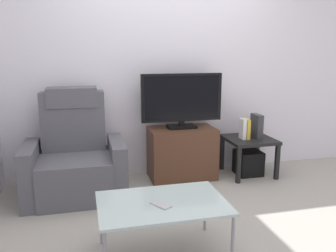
{
  "coord_description": "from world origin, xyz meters",
  "views": [
    {
      "loc": [
        -0.96,
        -2.86,
        1.46
      ],
      "look_at": [
        -0.14,
        0.5,
        0.7
      ],
      "focal_mm": 37.32,
      "sensor_mm": 36.0,
      "label": 1
    }
  ],
  "objects_px": {
    "subwoofer_box": "(248,163)",
    "cell_phone": "(161,205)",
    "television": "(182,100)",
    "recliner_armchair": "(75,159)",
    "book_leftmost": "(243,129)",
    "book_middle": "(247,129)",
    "game_console": "(257,126)",
    "side_table": "(249,144)",
    "coffee_table": "(162,205)",
    "tv_stand": "(182,153)"
  },
  "relations": [
    {
      "from": "television",
      "to": "cell_phone",
      "type": "distance_m",
      "value": 1.75
    },
    {
      "from": "television",
      "to": "tv_stand",
      "type": "bearing_deg",
      "value": -90.0
    },
    {
      "from": "book_leftmost",
      "to": "game_console",
      "type": "relative_size",
      "value": 0.86
    },
    {
      "from": "book_leftmost",
      "to": "cell_phone",
      "type": "bearing_deg",
      "value": -131.89
    },
    {
      "from": "subwoofer_box",
      "to": "book_middle",
      "type": "xyz_separation_m",
      "value": [
        -0.05,
        -0.02,
        0.42
      ]
    },
    {
      "from": "television",
      "to": "cell_phone",
      "type": "xyz_separation_m",
      "value": [
        -0.59,
        -1.57,
        -0.49
      ]
    },
    {
      "from": "recliner_armchair",
      "to": "book_leftmost",
      "type": "bearing_deg",
      "value": 11.65
    },
    {
      "from": "game_console",
      "to": "cell_phone",
      "type": "distance_m",
      "value": 2.1
    },
    {
      "from": "subwoofer_box",
      "to": "coffee_table",
      "type": "bearing_deg",
      "value": -134.22
    },
    {
      "from": "cell_phone",
      "to": "tv_stand",
      "type": "bearing_deg",
      "value": 37.05
    },
    {
      "from": "book_middle",
      "to": "game_console",
      "type": "height_order",
      "value": "game_console"
    },
    {
      "from": "television",
      "to": "subwoofer_box",
      "type": "distance_m",
      "value": 1.11
    },
    {
      "from": "book_leftmost",
      "to": "game_console",
      "type": "xyz_separation_m",
      "value": [
        0.19,
        0.03,
        0.02
      ]
    },
    {
      "from": "side_table",
      "to": "book_middle",
      "type": "relative_size",
      "value": 2.32
    },
    {
      "from": "television",
      "to": "side_table",
      "type": "bearing_deg",
      "value": -7.39
    },
    {
      "from": "tv_stand",
      "to": "book_middle",
      "type": "xyz_separation_m",
      "value": [
        0.75,
        -0.1,
        0.27
      ]
    },
    {
      "from": "game_console",
      "to": "book_leftmost",
      "type": "bearing_deg",
      "value": -171.03
    },
    {
      "from": "tv_stand",
      "to": "book_middle",
      "type": "distance_m",
      "value": 0.8
    },
    {
      "from": "subwoofer_box",
      "to": "cell_phone",
      "type": "xyz_separation_m",
      "value": [
        -1.39,
        -1.46,
        0.28
      ]
    },
    {
      "from": "recliner_armchair",
      "to": "book_leftmost",
      "type": "height_order",
      "value": "recliner_armchair"
    },
    {
      "from": "side_table",
      "to": "subwoofer_box",
      "type": "distance_m",
      "value": 0.23
    },
    {
      "from": "recliner_armchair",
      "to": "book_leftmost",
      "type": "xyz_separation_m",
      "value": [
        1.89,
        0.1,
        0.19
      ]
    },
    {
      "from": "television",
      "to": "book_middle",
      "type": "bearing_deg",
      "value": -9.4
    },
    {
      "from": "subwoofer_box",
      "to": "cell_phone",
      "type": "bearing_deg",
      "value": -133.62
    },
    {
      "from": "television",
      "to": "game_console",
      "type": "xyz_separation_m",
      "value": [
        0.89,
        -0.09,
        -0.33
      ]
    },
    {
      "from": "television",
      "to": "subwoofer_box",
      "type": "xyz_separation_m",
      "value": [
        0.8,
        -0.1,
        -0.77
      ]
    },
    {
      "from": "recliner_armchair",
      "to": "coffee_table",
      "type": "height_order",
      "value": "recliner_armchair"
    },
    {
      "from": "television",
      "to": "subwoofer_box",
      "type": "bearing_deg",
      "value": -7.39
    },
    {
      "from": "side_table",
      "to": "coffee_table",
      "type": "height_order",
      "value": "side_table"
    },
    {
      "from": "side_table",
      "to": "cell_phone",
      "type": "xyz_separation_m",
      "value": [
        -1.39,
        -1.46,
        0.04
      ]
    },
    {
      "from": "television",
      "to": "recliner_armchair",
      "type": "relative_size",
      "value": 0.86
    },
    {
      "from": "side_table",
      "to": "cell_phone",
      "type": "bearing_deg",
      "value": -133.62
    },
    {
      "from": "tv_stand",
      "to": "book_leftmost",
      "type": "distance_m",
      "value": 0.76
    },
    {
      "from": "television",
      "to": "cell_phone",
      "type": "bearing_deg",
      "value": -110.78
    },
    {
      "from": "recliner_armchair",
      "to": "book_middle",
      "type": "distance_m",
      "value": 1.95
    },
    {
      "from": "television",
      "to": "recliner_armchair",
      "type": "height_order",
      "value": "television"
    },
    {
      "from": "recliner_armchair",
      "to": "game_console",
      "type": "xyz_separation_m",
      "value": [
        2.08,
        0.13,
        0.21
      ]
    },
    {
      "from": "tv_stand",
      "to": "television",
      "type": "height_order",
      "value": "television"
    },
    {
      "from": "television",
      "to": "coffee_table",
      "type": "bearing_deg",
      "value": -110.72
    },
    {
      "from": "coffee_table",
      "to": "television",
      "type": "bearing_deg",
      "value": 69.28
    },
    {
      "from": "side_table",
      "to": "book_leftmost",
      "type": "distance_m",
      "value": 0.21
    },
    {
      "from": "recliner_armchair",
      "to": "side_table",
      "type": "relative_size",
      "value": 2.0
    },
    {
      "from": "book_middle",
      "to": "recliner_armchair",
      "type": "bearing_deg",
      "value": -177.05
    },
    {
      "from": "tv_stand",
      "to": "recliner_armchair",
      "type": "xyz_separation_m",
      "value": [
        -1.19,
        -0.2,
        0.08
      ]
    },
    {
      "from": "television",
      "to": "subwoofer_box",
      "type": "height_order",
      "value": "television"
    },
    {
      "from": "book_leftmost",
      "to": "cell_phone",
      "type": "distance_m",
      "value": 1.94
    },
    {
      "from": "book_middle",
      "to": "game_console",
      "type": "distance_m",
      "value": 0.15
    },
    {
      "from": "television",
      "to": "game_console",
      "type": "relative_size",
      "value": 3.33
    },
    {
      "from": "television",
      "to": "book_leftmost",
      "type": "height_order",
      "value": "television"
    },
    {
      "from": "tv_stand",
      "to": "recliner_armchair",
      "type": "distance_m",
      "value": 1.21
    }
  ]
}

